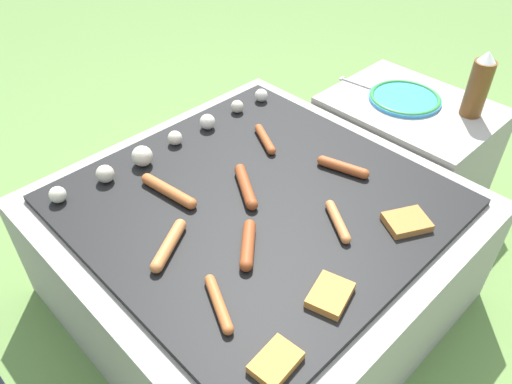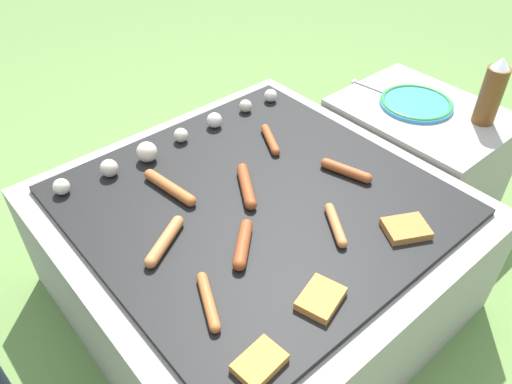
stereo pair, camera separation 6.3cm
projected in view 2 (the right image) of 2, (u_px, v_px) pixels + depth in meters
ground_plane at (256, 292)px, 1.57m from camera, size 14.00×14.00×0.00m
grill at (256, 250)px, 1.45m from camera, size 1.00×1.00×0.39m
side_ledge at (413, 157)px, 1.79m from camera, size 0.42×0.54×0.39m
sausage_front_right at (336, 225)px, 1.22m from camera, size 0.09×0.13×0.02m
sausage_front_left at (247, 186)px, 1.33m from camera, size 0.11×0.16×0.03m
sausage_mid_left at (243, 244)px, 1.17m from camera, size 0.12×0.12×0.03m
sausage_back_right at (270, 139)px, 1.50m from camera, size 0.08×0.14×0.03m
sausage_mid_right at (165, 241)px, 1.18m from camera, size 0.15×0.10×0.03m
sausage_front_center at (170, 187)px, 1.33m from camera, size 0.05×0.19×0.03m
sausage_back_center at (208, 301)px, 1.05m from camera, size 0.08×0.15×0.02m
sausage_back_left at (346, 171)px, 1.38m from camera, size 0.06×0.15×0.03m
bread_slice_center at (260, 363)px, 0.94m from camera, size 0.10×0.08×0.02m
bread_slice_right at (321, 298)px, 1.05m from camera, size 0.12×0.10×0.02m
bread_slice_left at (406, 229)px, 1.21m from camera, size 0.13×0.12×0.02m
mushroom_row at (172, 140)px, 1.48m from camera, size 0.79×0.07×0.06m
plate_colorful at (416, 103)px, 1.68m from camera, size 0.24×0.24×0.02m
condiment_bottle at (492, 93)px, 1.54m from camera, size 0.07×0.07×0.22m
fork_utensil at (372, 88)px, 1.76m from camera, size 0.04×0.19×0.01m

